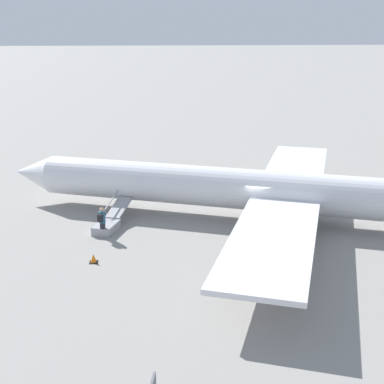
{
  "coord_description": "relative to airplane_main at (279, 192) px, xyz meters",
  "views": [
    {
      "loc": [
        6.79,
        30.34,
        11.46
      ],
      "look_at": [
        4.26,
        -0.68,
        1.74
      ],
      "focal_mm": 50.0,
      "sensor_mm": 36.0,
      "label": 1
    }
  ],
  "objects": [
    {
      "name": "boarding_stairs",
      "position": [
        10.18,
        0.37,
        -1.58
      ],
      "size": [
        2.3,
        4.12,
        1.65
      ],
      "rotation": [
        0.0,
        0.0,
        -1.92
      ],
      "color": "#99999E",
      "rests_on": "ground"
    },
    {
      "name": "traffic_cone_near_stairs",
      "position": [
        10.66,
        4.96,
        -1.74
      ],
      "size": [
        0.42,
        0.42,
        0.46
      ],
      "color": "black",
      "rests_on": "ground"
    },
    {
      "name": "airplane_main",
      "position": [
        0.0,
        0.0,
        0.0
      ],
      "size": [
        33.07,
        26.05,
        6.54
      ],
      "rotation": [
        0.0,
        0.0,
        -0.34
      ],
      "color": "silver",
      "rests_on": "ground"
    },
    {
      "name": "passenger",
      "position": [
        10.46,
        1.54,
        -0.94
      ],
      "size": [
        0.43,
        0.57,
        1.74
      ],
      "rotation": [
        0.0,
        0.0,
        -1.92
      ],
      "color": "#23232D",
      "rests_on": "ground"
    },
    {
      "name": "ground_plane",
      "position": [
        0.91,
        -0.33,
        -1.95
      ],
      "size": [
        600.0,
        600.0,
        0.0
      ],
      "primitive_type": "plane",
      "color": "gray"
    }
  ]
}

